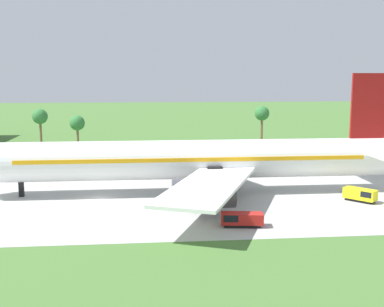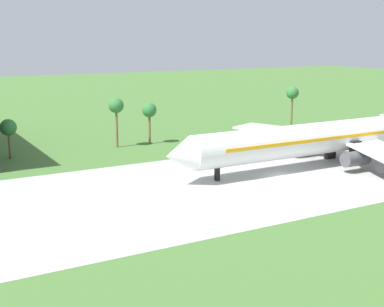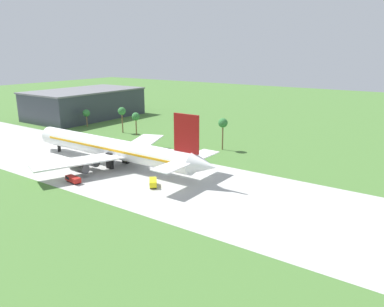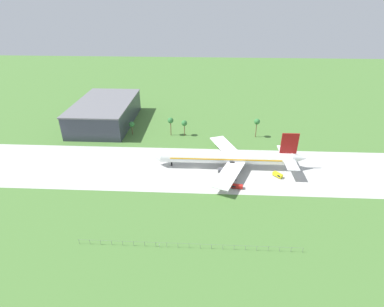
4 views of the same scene
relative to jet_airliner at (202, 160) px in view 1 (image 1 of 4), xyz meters
The scene contains 6 objects.
ground_plane 18.17m from the jet_airliner, behind, with size 600.00×600.00×0.00m, color #477233.
taxiway_strip 18.17m from the jet_airliner, behind, with size 320.00×44.00×0.02m.
jet_airliner is the anchor object (origin of this frame).
baggage_tug 19.81m from the jet_airliner, 81.87° to the right, with size 5.69×2.72×1.80m.
fuel_truck 25.85m from the jet_airliner, 19.19° to the right, with size 4.75×4.99×2.03m.
palm_tree_row 45.38m from the jet_airliner, 123.19° to the left, with size 82.05×3.60×12.25m.
Camera 1 is at (7.82, -76.40, 19.26)m, focal length 45.00 mm.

